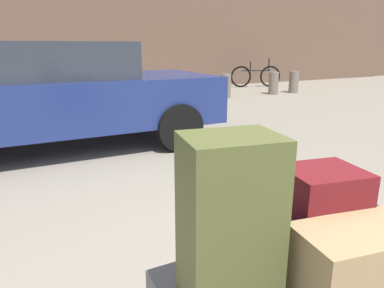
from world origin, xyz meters
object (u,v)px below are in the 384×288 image
at_px(duffel_bag_maroon_topmost_pile, 322,190).
at_px(bollard_kerb_mid, 226,86).
at_px(parked_car, 51,93).
at_px(bollard_kerb_far, 273,83).
at_px(duffel_bag_tan_rear_right, 374,265).
at_px(bollard_kerb_near, 184,88).
at_px(bicycle_leaning, 256,76).
at_px(bollard_corner, 294,82).
at_px(duffel_bag_navy_stacked_top, 317,238).
at_px(suitcase_olive_front_right, 229,226).

bearing_deg(duffel_bag_maroon_topmost_pile, bollard_kerb_mid, 71.49).
height_order(parked_car, bollard_kerb_mid, parked_car).
bearing_deg(bollard_kerb_far, duffel_bag_tan_rear_right, -127.14).
bearing_deg(bollard_kerb_near, duffel_bag_maroon_topmost_pile, -110.86).
xyz_separation_m(parked_car, bicycle_leaning, (7.08, 4.94, -0.39)).
xyz_separation_m(bollard_kerb_mid, bollard_kerb_far, (1.64, 0.00, 0.00)).
relative_size(duffel_bag_maroon_topmost_pile, bollard_kerb_mid, 0.53).
height_order(duffel_bag_tan_rear_right, duffel_bag_maroon_topmost_pile, duffel_bag_maroon_topmost_pile).
xyz_separation_m(parked_car, bollard_corner, (7.15, 3.14, -0.44)).
distance_m(duffel_bag_maroon_topmost_pile, parked_car, 4.06).
xyz_separation_m(duffel_bag_navy_stacked_top, bollard_corner, (6.40, 7.12, -0.16)).
height_order(duffel_bag_maroon_topmost_pile, bicycle_leaning, bicycle_leaning).
bearing_deg(duffel_bag_tan_rear_right, bollard_kerb_mid, 70.64).
bearing_deg(suitcase_olive_front_right, bollard_kerb_mid, 67.58).
bearing_deg(suitcase_olive_front_right, bicycle_leaning, 62.36).
bearing_deg(duffel_bag_navy_stacked_top, duffel_bag_maroon_topmost_pile, 139.85).
bearing_deg(bicycle_leaning, bollard_corner, -87.75).
bearing_deg(bollard_corner, duffel_bag_maroon_topmost_pile, -131.92).
distance_m(suitcase_olive_front_right, bollard_kerb_far, 9.45).
relative_size(suitcase_olive_front_right, parked_car, 0.17).
xyz_separation_m(suitcase_olive_front_right, duffel_bag_tan_rear_right, (0.53, -0.25, -0.18)).
bearing_deg(bollard_kerb_far, suitcase_olive_front_right, -130.64).
distance_m(parked_car, bollard_kerb_mid, 5.70).
height_order(duffel_bag_navy_stacked_top, bollard_kerb_far, bollard_kerb_far).
xyz_separation_m(suitcase_olive_front_right, duffel_bag_maroon_topmost_pile, (0.53, 0.04, 0.03)).
distance_m(duffel_bag_maroon_topmost_pile, bicycle_leaning, 10.95).
distance_m(bollard_kerb_near, bollard_kerb_far, 2.91).
bearing_deg(bicycle_leaning, bollard_kerb_far, -111.36).
relative_size(suitcase_olive_front_right, bollard_kerb_far, 1.11).
height_order(duffel_bag_tan_rear_right, bollard_corner, duffel_bag_tan_rear_right).
height_order(bollard_kerb_near, bollard_kerb_mid, same).
bearing_deg(parked_car, bollard_corner, 23.69).
relative_size(duffel_bag_navy_stacked_top, parked_car, 0.14).
bearing_deg(bicycle_leaning, bollard_kerb_mid, -142.48).
bearing_deg(duffel_bag_navy_stacked_top, bollard_corner, 52.93).
height_order(duffel_bag_navy_stacked_top, duffel_bag_tan_rear_right, duffel_bag_tan_rear_right).
height_order(suitcase_olive_front_right, parked_car, parked_car).
height_order(bollard_kerb_mid, bollard_corner, same).
bearing_deg(duffel_bag_tan_rear_right, duffel_bag_navy_stacked_top, 99.99).
distance_m(parked_car, bollard_kerb_near, 4.70).
xyz_separation_m(duffel_bag_maroon_topmost_pile, bollard_kerb_mid, (3.98, 7.12, -0.41)).
bearing_deg(bollard_kerb_near, parked_car, -137.88).
xyz_separation_m(parked_car, bollard_kerb_near, (3.47, 3.14, -0.44)).
xyz_separation_m(bollard_kerb_far, bollard_corner, (0.78, 0.00, 0.00)).
relative_size(duffel_bag_maroon_topmost_pile, bicycle_leaning, 0.20).
xyz_separation_m(parked_car, bollard_kerb_mid, (4.74, 3.14, -0.44)).
bearing_deg(duffel_bag_tan_rear_right, duffel_bag_maroon_topmost_pile, 99.99).
distance_m(suitcase_olive_front_right, duffel_bag_maroon_topmost_pile, 0.53).
bearing_deg(duffel_bag_maroon_topmost_pile, parked_car, 111.42).
distance_m(duffel_bag_navy_stacked_top, bollard_kerb_mid, 8.16).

